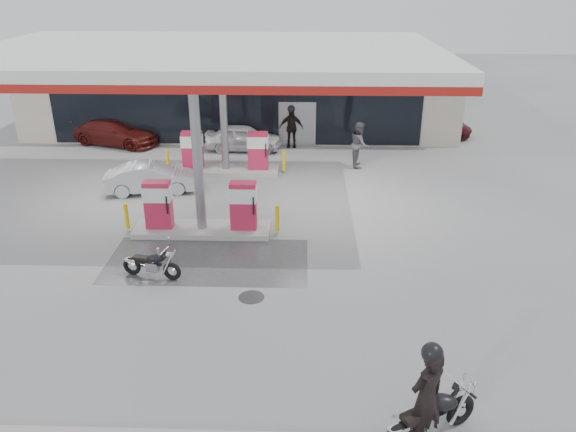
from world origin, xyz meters
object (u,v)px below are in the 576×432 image
biker_walking (291,128)px  attendant (360,144)px  main_motorcycle (432,417)px  hatchback_silver (151,178)px  pump_island_far (225,156)px  sedan_white (243,138)px  pump_island_near (201,213)px  biker_main (427,398)px  parked_car_right (432,126)px  parked_car_left (115,132)px  parked_motorcycle (152,264)px

biker_walking → attendant: bearing=-42.6°
attendant → main_motorcycle: bearing=-179.2°
main_motorcycle → hatchback_silver: (-8.38, 12.37, 0.09)m
pump_island_far → sedan_white: pump_island_far is taller
pump_island_near → biker_main: biker_main is taller
main_motorcycle → parked_car_right: 21.20m
biker_walking → parked_car_right: bearing=16.5°
main_motorcycle → parked_car_right: (4.21, 20.77, 0.06)m
main_motorcycle → biker_main: size_ratio=0.95×
parked_car_left → biker_walking: (8.73, -0.20, 0.32)m
pump_island_near → parked_car_right: (10.00, 12.00, -0.15)m
parked_motorcycle → sedan_white: bearing=96.2°
sedan_white → biker_walking: (2.29, 0.60, 0.35)m
parked_car_left → biker_walking: biker_walking is taller
pump_island_far → main_motorcycle: (5.79, -14.77, -0.21)m
biker_main → hatchback_silver: size_ratio=0.58×
sedan_white → main_motorcycle: bearing=-161.5°
biker_main → parked_car_right: size_ratio=0.51×
parked_car_right → biker_walking: bearing=116.5°
parked_motorcycle → parked_car_right: (10.89, 15.01, 0.15)m
parked_car_left → pump_island_far: bearing=-105.0°
main_motorcycle → biker_walking: bearing=69.2°
biker_main → attendant: (0.16, 15.88, -0.02)m
attendant → biker_walking: (-3.07, 2.80, -0.04)m
parked_motorcycle → main_motorcycle: bearing=-28.5°
hatchback_silver → parked_car_left: (-3.42, 6.40, 0.06)m
sedan_white → parked_car_left: (-6.44, 0.80, 0.02)m
parked_motorcycle → pump_island_far: bearing=96.7°
biker_walking → hatchback_silver: bearing=-130.8°
parked_car_left → parked_car_right: (16.02, 2.00, -0.09)m
biker_main → parked_car_right: biker_main is taller
main_motorcycle → sedan_white: (-5.37, 17.97, 0.12)m
pump_island_far → biker_walking: (2.71, 3.80, 0.26)m
sedan_white → parked_car_left: parked_car_left is taller
parked_motorcycle → parked_car_left: parked_car_left is taller
pump_island_far → biker_main: (5.62, -14.88, 0.32)m
sedan_white → hatchback_silver: sedan_white is taller
sedan_white → hatchback_silver: 6.36m
attendant → pump_island_far: bearing=100.6°
attendant → parked_car_right: (4.22, 5.00, -0.45)m
pump_island_far → hatchback_silver: size_ratio=1.45×
pump_island_far → parked_car_right: (10.00, 6.00, -0.15)m
biker_walking → parked_motorcycle: bearing=-106.0°
pump_island_near → attendant: 9.08m
pump_island_near → main_motorcycle: (5.79, -8.77, -0.21)m
parked_motorcycle → hatchback_silver: size_ratio=0.50×
pump_island_near → sedan_white: bearing=87.4°
main_motorcycle → biker_walking: (-3.08, 18.57, 0.47)m
pump_island_far → hatchback_silver: 3.54m
parked_motorcycle → pump_island_near: bearing=85.9°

